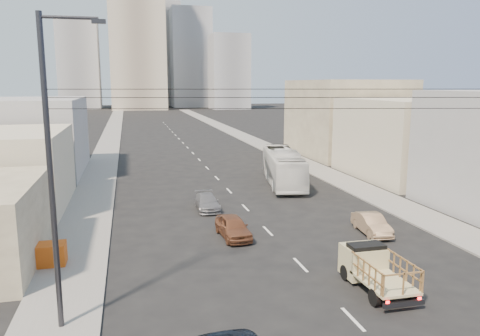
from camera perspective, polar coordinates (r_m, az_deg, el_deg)
name	(u,v)px	position (r m, az deg, el deg)	size (l,w,h in m)	color
sidewalk_left	(110,139)	(84.73, -15.54, 3.44)	(3.50, 180.00, 0.12)	gray
sidewalk_right	(241,135)	(87.09, 0.12, 3.99)	(3.50, 180.00, 0.12)	gray
lane_dashes	(190,150)	(68.36, -6.11, 2.17)	(0.15, 104.00, 0.01)	silver
flatbed_pickup	(375,266)	(23.16, 16.10, -11.46)	(1.95, 4.41, 1.90)	tan
city_bus	(283,167)	(44.87, 5.28, 0.11)	(2.78, 11.89, 3.31)	silver
sedan_brown	(233,227)	(29.44, -0.85, -7.19)	(1.62, 4.02, 1.37)	brown
sedan_tan	(372,224)	(31.34, 15.75, -6.58)	(1.35, 3.87, 1.27)	#907154
sedan_grey	(207,202)	(35.92, -4.03, -4.16)	(1.64, 4.04, 1.17)	slate
streetlamp_left	(53,168)	(18.61, -21.84, 0.04)	(2.36, 0.25, 12.00)	#2D2D33
overhead_wires	(370,98)	(17.88, 15.54, 8.18)	(23.01, 5.02, 0.72)	black
crate_stack	(48,254)	(26.87, -22.38, -9.70)	(1.80, 1.20, 1.14)	#BA4B11
bldg_right_mid	(411,138)	(50.97, 20.14, 3.40)	(11.00, 14.00, 8.00)	#C1B99B
bldg_right_far	(346,118)	(64.97, 12.76, 6.00)	(12.00, 16.00, 10.00)	gray
bldg_left_far	(23,137)	(54.53, -24.96, 3.48)	(12.00, 16.00, 8.00)	#959698
high_rise_tower	(137,28)	(185.35, -12.48, 16.33)	(20.00, 20.00, 60.00)	gray
midrise_ne	(191,58)	(201.20, -6.02, 13.14)	(16.00, 16.00, 40.00)	gray
midrise_nw	(79,64)	(195.07, -19.01, 11.87)	(15.00, 15.00, 34.00)	gray
midrise_back	(159,55)	(215.01, -9.83, 13.39)	(18.00, 18.00, 44.00)	#959698
midrise_east	(229,72)	(183.32, -1.35, 11.61)	(14.00, 14.00, 28.00)	gray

